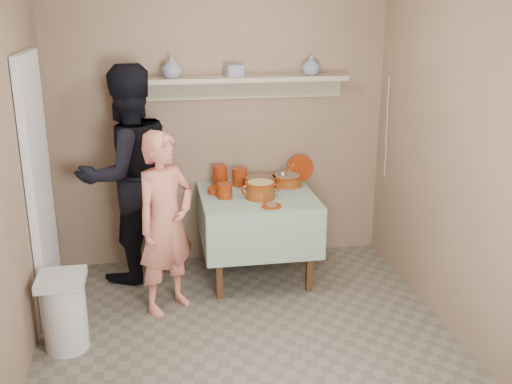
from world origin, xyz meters
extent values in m
plane|color=#6B6454|center=(0.00, 0.00, 0.00)|extent=(3.50, 3.50, 0.00)
cube|color=silver|center=(-1.46, 0.95, 1.00)|extent=(0.06, 0.70, 2.00)
cylinder|color=maroon|center=(-0.03, 1.58, 0.85)|extent=(0.14, 0.14, 0.18)
cylinder|color=maroon|center=(0.14, 1.54, 0.84)|extent=(0.13, 0.13, 0.16)
cylinder|color=maroon|center=(-0.04, 1.21, 0.83)|extent=(0.13, 0.13, 0.13)
cylinder|color=maroon|center=(-0.08, 1.36, 0.79)|extent=(0.18, 0.18, 0.05)
cylinder|color=maroon|center=(0.70, 1.59, 0.88)|extent=(0.25, 0.04, 0.25)
imported|color=navy|center=(0.79, 1.61, 1.80)|extent=(0.20, 0.20, 0.17)
imported|color=navy|center=(-0.42, 1.60, 1.81)|extent=(0.23, 0.23, 0.18)
cube|color=navy|center=(0.11, 1.61, 1.77)|extent=(0.16, 0.13, 0.10)
imported|color=#D4735B|center=(-0.54, 0.80, 0.72)|extent=(0.63, 0.60, 1.44)
imported|color=black|center=(-0.83, 1.46, 0.93)|extent=(1.13, 1.06, 1.86)
cube|color=#8F7157|center=(0.00, 1.76, 1.30)|extent=(3.00, 0.02, 2.60)
cube|color=#8F7157|center=(0.00, -1.76, 1.30)|extent=(3.00, 0.02, 2.60)
cube|color=#8F7157|center=(1.51, 0.00, 1.30)|extent=(0.02, 3.50, 2.60)
cube|color=#4C2D16|center=(-0.13, 0.90, 0.35)|extent=(0.05, 0.05, 0.71)
cube|color=#4C2D16|center=(0.63, 0.90, 0.35)|extent=(0.05, 0.05, 0.71)
cube|color=#4C2D16|center=(-0.13, 1.66, 0.35)|extent=(0.05, 0.05, 0.71)
cube|color=#4C2D16|center=(0.63, 1.66, 0.35)|extent=(0.05, 0.05, 0.71)
cube|color=#4C2D16|center=(0.25, 1.28, 0.73)|extent=(0.90, 0.90, 0.04)
cube|color=#1E5931|center=(0.25, 1.28, 0.76)|extent=(0.96, 0.96, 0.01)
cube|color=#1E5931|center=(0.25, 0.80, 0.54)|extent=(0.96, 0.01, 0.44)
cube|color=#1E5931|center=(0.25, 1.76, 0.54)|extent=(0.96, 0.01, 0.44)
cube|color=#1E5931|center=(-0.23, 1.28, 0.54)|extent=(0.01, 0.96, 0.44)
cube|color=#1E5931|center=(0.73, 1.28, 0.54)|extent=(0.01, 0.96, 0.44)
cylinder|color=#62280A|center=(0.30, 1.46, 0.81)|extent=(0.28, 0.28, 0.09)
cylinder|color=maroon|center=(0.30, 1.46, 0.85)|extent=(0.30, 0.30, 0.01)
cylinder|color=brown|center=(0.30, 1.46, 0.83)|extent=(0.25, 0.25, 0.05)
cylinder|color=#62280A|center=(0.56, 1.47, 0.81)|extent=(0.26, 0.26, 0.09)
cylinder|color=maroon|center=(0.56, 1.47, 0.85)|extent=(0.28, 0.28, 0.01)
cylinder|color=#8C6B54|center=(0.56, 1.47, 0.83)|extent=(0.23, 0.23, 0.05)
cylinder|color=silver|center=(0.55, 1.35, 0.94)|extent=(0.01, 0.22, 0.16)
sphere|color=silver|center=(0.51, 1.47, 0.87)|extent=(0.07, 0.07, 0.07)
cylinder|color=#62280A|center=(0.26, 1.16, 0.83)|extent=(0.24, 0.24, 0.14)
cylinder|color=maroon|center=(0.26, 1.16, 0.90)|extent=(0.25, 0.25, 0.01)
cylinder|color=tan|center=(0.26, 1.16, 0.88)|extent=(0.21, 0.21, 0.05)
torus|color=maroon|center=(0.14, 1.16, 0.84)|extent=(0.09, 0.02, 0.09)
torus|color=maroon|center=(0.38, 1.16, 0.84)|extent=(0.09, 0.02, 0.09)
cylinder|color=maroon|center=(0.30, 0.92, 0.77)|extent=(0.16, 0.16, 0.02)
cylinder|color=#8C6B54|center=(0.30, 0.92, 0.78)|extent=(0.09, 0.09, 0.01)
cube|color=tan|center=(0.20, 1.62, 1.70)|extent=(1.80, 0.25, 0.04)
cube|color=tan|center=(0.20, 1.74, 1.60)|extent=(1.80, 0.02, 0.18)
cylinder|color=silver|center=(-1.27, 0.34, 0.25)|extent=(0.30, 0.30, 0.50)
cube|color=silver|center=(-1.27, 0.34, 0.53)|extent=(0.32, 0.32, 0.06)
cylinder|color=silver|center=(1.47, 1.50, 1.55)|extent=(0.01, 0.01, 0.30)
cylinder|color=silver|center=(1.47, 1.48, 1.25)|extent=(0.01, 0.01, 0.30)
cylinder|color=silver|center=(1.47, 1.46, 0.95)|extent=(0.01, 0.01, 0.30)
camera|label=1|loc=(-0.59, -3.53, 2.35)|focal=42.00mm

